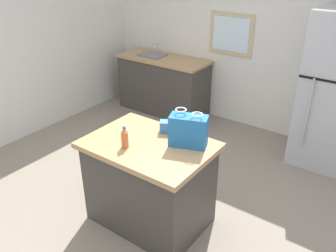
{
  "coord_description": "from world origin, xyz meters",
  "views": [
    {
      "loc": [
        1.74,
        -2.07,
        2.44
      ],
      "look_at": [
        -0.01,
        0.37,
        0.93
      ],
      "focal_mm": 37.5,
      "sensor_mm": 36.0,
      "label": 1
    }
  ],
  "objects_px": {
    "kitchen_island": "(150,182)",
    "small_box": "(168,127)",
    "shopping_bag": "(188,131)",
    "bottle": "(125,138)"
  },
  "relations": [
    {
      "from": "kitchen_island",
      "to": "small_box",
      "type": "bearing_deg",
      "value": 85.96
    },
    {
      "from": "kitchen_island",
      "to": "bottle",
      "type": "bearing_deg",
      "value": -124.54
    },
    {
      "from": "bottle",
      "to": "kitchen_island",
      "type": "bearing_deg",
      "value": 55.46
    },
    {
      "from": "bottle",
      "to": "shopping_bag",
      "type": "bearing_deg",
      "value": 39.83
    },
    {
      "from": "kitchen_island",
      "to": "small_box",
      "type": "height_order",
      "value": "small_box"
    },
    {
      "from": "kitchen_island",
      "to": "bottle",
      "type": "xyz_separation_m",
      "value": [
        -0.12,
        -0.18,
        0.53
      ]
    },
    {
      "from": "kitchen_island",
      "to": "shopping_bag",
      "type": "xyz_separation_m",
      "value": [
        0.31,
        0.18,
        0.58
      ]
    },
    {
      "from": "small_box",
      "to": "bottle",
      "type": "relative_size",
      "value": 0.74
    },
    {
      "from": "shopping_bag",
      "to": "bottle",
      "type": "xyz_separation_m",
      "value": [
        -0.43,
        -0.36,
        -0.05
      ]
    },
    {
      "from": "kitchen_island",
      "to": "bottle",
      "type": "distance_m",
      "value": 0.57
    }
  ]
}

